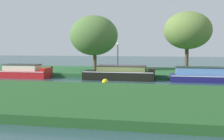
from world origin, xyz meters
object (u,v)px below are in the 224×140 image
lamp_post (118,54)px  mooring_post_near (52,69)px  black_narrowboat (120,73)px  channel_buoy (105,82)px  red_barge (26,72)px  willow_tree_centre (188,30)px  navy_cruiser (201,75)px  mooring_post_far (220,73)px  willow_tree_left (94,36)px

lamp_post → mooring_post_near: (-6.59, -1.09, -1.56)m
black_narrowboat → channel_buoy: 3.63m
red_barge → willow_tree_centre: willow_tree_centre is taller
red_barge → navy_cruiser: 16.57m
black_narrowboat → navy_cruiser: (7.13, 0.00, -0.03)m
red_barge → channel_buoy: size_ratio=9.23×
lamp_post → mooring_post_far: 9.72m
red_barge → willow_tree_left: 8.52m
red_barge → mooring_post_near: size_ratio=6.70×
black_narrowboat → willow_tree_left: (-3.87, 5.28, 3.69)m
navy_cruiser → mooring_post_near: (-14.33, 1.19, 0.18)m
black_narrowboat → lamp_post: (-0.61, 2.28, 1.71)m
black_narrowboat → mooring_post_far: bearing=7.6°
black_narrowboat → mooring_post_near: 7.30m
channel_buoy → navy_cruiser: bearing=24.7°
mooring_post_near → mooring_post_far: size_ratio=1.13×
willow_tree_left → mooring_post_near: 6.35m
red_barge → mooring_post_near: (2.24, 1.19, 0.16)m
navy_cruiser → willow_tree_left: 12.76m
navy_cruiser → channel_buoy: navy_cruiser is taller
red_barge → navy_cruiser: bearing=-0.0°
black_narrowboat → willow_tree_left: 7.52m
willow_tree_left → willow_tree_centre: (10.26, 0.81, 0.50)m
navy_cruiser → mooring_post_near: size_ratio=7.82×
willow_tree_centre → channel_buoy: bearing=-126.0°
red_barge → black_narrowboat: black_narrowboat is taller
mooring_post_near → willow_tree_centre: bearing=19.9°
willow_tree_left → mooring_post_far: (12.79, -4.09, -3.58)m
mooring_post_far → willow_tree_centre: bearing=117.2°
willow_tree_left → mooring_post_near: willow_tree_left is taller
navy_cruiser → lamp_post: 8.25m
navy_cruiser → channel_buoy: 8.54m
black_narrowboat → willow_tree_centre: (6.39, 6.10, 4.20)m
red_barge → willow_tree_left: bearing=43.5°
red_barge → lamp_post: size_ratio=1.52×
lamp_post → mooring_post_far: bearing=-6.5°
black_narrowboat → channel_buoy: bearing=-99.9°
lamp_post → mooring_post_far: (9.52, -1.09, -1.60)m
mooring_post_far → navy_cruiser: bearing=-146.3°
willow_tree_centre → channel_buoy: willow_tree_centre is taller
willow_tree_left → mooring_post_far: size_ratio=10.01×
mooring_post_near → mooring_post_far: bearing=0.0°
red_barge → willow_tree_centre: bearing=21.1°
red_barge → black_narrowboat: bearing=-0.0°
navy_cruiser → willow_tree_left: size_ratio=0.88×
willow_tree_left → lamp_post: (3.26, -3.01, -1.98)m
willow_tree_left → mooring_post_far: willow_tree_left is taller
lamp_post → mooring_post_far: lamp_post is taller
willow_tree_left → lamp_post: 4.86m
black_narrowboat → mooring_post_near: (-7.20, 1.19, 0.15)m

